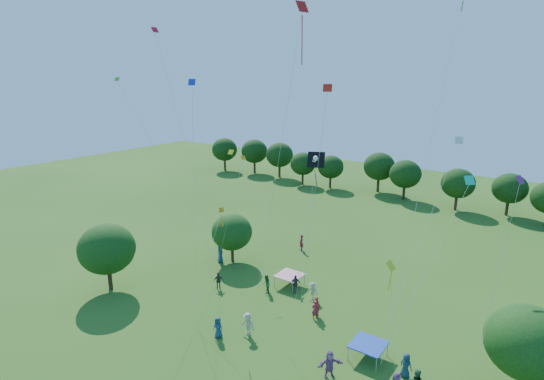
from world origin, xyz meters
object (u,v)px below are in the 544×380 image
Objects in this scene: tent_blue at (368,345)px; near_tree_east at (528,343)px; near_tree_north at (232,232)px; near_tree_west at (107,249)px; tent_red_stripe at (290,275)px; red_high_kite at (294,66)px; pirate_kite at (315,163)px.

near_tree_east is at bearing 9.49° from tent_blue.
near_tree_east is (26.73, -5.28, 0.66)m from near_tree_north.
tent_blue is at bearing -20.75° from near_tree_north.
near_tree_west is 2.80× the size of tent_red_stripe.
red_high_kite is (16.59, 4.34, 15.38)m from near_tree_west.
near_tree_east is 0.50× the size of pirate_kite.
near_tree_north is 0.23× the size of red_high_kite.
tent_blue is at bearing -15.71° from pirate_kite.
tent_red_stripe is (-18.93, 4.18, -2.86)m from near_tree_east.
near_tree_north is (5.07, 11.01, -0.68)m from near_tree_west.
tent_blue is at bearing -0.84° from red_high_kite.
near_tree_north is at bearing 65.28° from near_tree_west.
near_tree_east is 2.74× the size of tent_blue.
tent_red_stripe is at bearing 37.61° from near_tree_west.
tent_red_stripe is 11.54m from tent_blue.
red_high_kite is at bearing 14.66° from near_tree_west.
pirate_kite is at bearing 164.29° from tent_blue.
tent_red_stripe is at bearing 138.61° from pirate_kite.
near_tree_east is 16.74m from pirate_kite.
near_tree_north is at bearing 171.96° from tent_red_stripe.
red_high_kite is at bearing -30.08° from near_tree_north.
near_tree_east is 21.69m from red_high_kite.
tent_red_stripe is 13.30m from pirate_kite.
near_tree_east is 19.60m from tent_red_stripe.
near_tree_east is at bearing -12.45° from tent_red_stripe.
near_tree_west reaches higher than near_tree_north.
near_tree_north reaches higher than tent_red_stripe.
near_tree_west is 12.14m from near_tree_north.
near_tree_west is 1.20× the size of near_tree_north.
tent_blue is 19.33m from red_high_kite.
near_tree_east is at bearing -0.06° from pirate_kite.
near_tree_east is 0.28× the size of red_high_kite.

